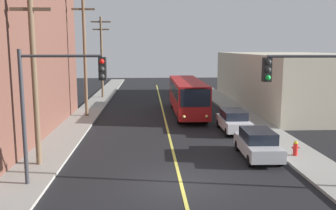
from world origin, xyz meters
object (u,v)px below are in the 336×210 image
parked_car_silver (258,143)px  fire_hydrant (295,148)px  traffic_signal_right_corner (312,93)px  utility_pole_near (34,65)px  parked_car_white (233,121)px  utility_pole_far (102,53)px  city_bus (187,95)px  traffic_signal_left_corner (58,92)px  utility_pole_mid (85,49)px

parked_car_silver → fire_hydrant: (2.16, -0.11, -0.26)m
traffic_signal_right_corner → fire_hydrant: 6.15m
utility_pole_near → traffic_signal_right_corner: utility_pole_near is taller
utility_pole_near → parked_car_white: bearing=31.4°
utility_pole_near → utility_pole_far: (0.17, 26.28, 0.16)m
utility_pole_far → traffic_signal_right_corner: 32.71m
parked_car_white → fire_hydrant: bearing=-73.3°
city_bus → parked_car_silver: city_bus is taller
parked_car_silver → utility_pole_far: 28.40m
city_bus → traffic_signal_right_corner: traffic_signal_right_corner is taller
utility_pole_near → traffic_signal_left_corner: utility_pole_near is taller
parked_car_silver → traffic_signal_right_corner: (0.72, -4.79, 3.46)m
parked_car_silver → utility_pole_mid: (-11.69, 12.94, 5.25)m
parked_car_silver → utility_pole_near: size_ratio=0.47×
city_bus → fire_hydrant: (4.65, -14.12, -1.23)m
parked_car_silver → traffic_signal_left_corner: size_ratio=0.74×
city_bus → utility_pole_far: 15.16m
fire_hydrant → utility_pole_far: bearing=118.6°
utility_pole_far → traffic_signal_left_corner: 29.19m
parked_car_white → utility_pole_far: bearing=122.3°
utility_pole_mid → fire_hydrant: size_ratio=12.91×
city_bus → utility_pole_mid: 10.20m
utility_pole_near → fire_hydrant: 14.89m
utility_pole_mid → traffic_signal_right_corner: (12.41, -17.73, -1.79)m
parked_car_white → traffic_signal_left_corner: (-10.27, -10.23, 3.46)m
traffic_signal_left_corner → traffic_signal_right_corner: (10.82, -1.09, 0.00)m
city_bus → traffic_signal_left_corner: size_ratio=2.03×
fire_hydrant → traffic_signal_right_corner: bearing=-107.1°
parked_car_white → traffic_signal_left_corner: size_ratio=0.73×
parked_car_white → city_bus: bearing=109.5°
parked_car_white → fire_hydrant: (1.99, -6.64, -0.26)m
traffic_signal_right_corner → utility_pole_near: bearing=162.7°
utility_pole_far → traffic_signal_right_corner: (12.48, -30.21, -1.21)m
utility_pole_near → fire_hydrant: size_ratio=11.23×
utility_pole_near → fire_hydrant: bearing=3.0°
city_bus → fire_hydrant: city_bus is taller
parked_car_white → traffic_signal_right_corner: (0.56, -11.32, 3.46)m
city_bus → traffic_signal_left_corner: 19.43m
parked_car_silver → traffic_signal_right_corner: size_ratio=0.74×
parked_car_white → traffic_signal_left_corner: bearing=-135.1°
utility_pole_mid → parked_car_white: bearing=-28.4°
parked_car_white → fire_hydrant: parked_car_white is taller
traffic_signal_left_corner → utility_pole_far: bearing=93.3°
parked_car_silver → utility_pole_far: bearing=114.8°
parked_car_white → utility_pole_far: size_ratio=0.45×
city_bus → traffic_signal_right_corner: size_ratio=2.03×
utility_pole_near → traffic_signal_left_corner: (1.83, -2.84, -1.05)m
city_bus → parked_car_silver: bearing=-79.9°
city_bus → utility_pole_mid: (-9.20, -1.06, 4.27)m
city_bus → parked_car_silver: (2.49, -14.01, -0.98)m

